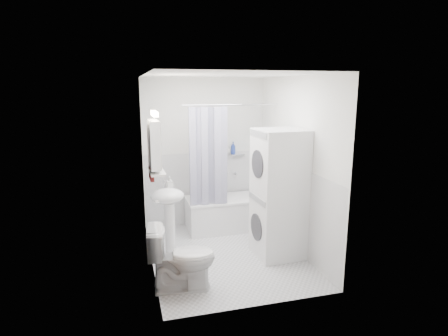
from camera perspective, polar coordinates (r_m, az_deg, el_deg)
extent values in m
plane|color=silver|center=(5.29, 0.28, -12.94)|extent=(2.60, 2.60, 0.00)
plane|color=white|center=(6.14, -2.97, 2.36)|extent=(2.00, 0.00, 2.00)
plane|color=white|center=(3.71, 5.71, -4.28)|extent=(2.00, 0.00, 2.00)
plane|color=white|center=(4.74, -11.44, -0.82)|extent=(0.00, 2.60, 2.60)
plane|color=white|center=(5.26, 10.85, 0.48)|extent=(0.00, 2.60, 2.60)
plane|color=white|center=(4.79, 0.31, 14.02)|extent=(2.60, 2.60, 0.00)
plane|color=white|center=(6.26, -2.89, -3.08)|extent=(1.98, 0.00, 1.98)
plane|color=white|center=(4.91, -11.00, -7.65)|extent=(0.00, 2.58, 2.58)
plane|color=white|center=(5.40, 10.48, -5.77)|extent=(0.00, 2.58, 2.58)
plane|color=brown|center=(3.95, -10.10, -6.41)|extent=(0.00, 2.00, 2.00)
cylinder|color=silver|center=(4.26, -10.12, -5.01)|extent=(0.04, 0.04, 0.04)
cube|color=white|center=(6.10, 0.67, -7.01)|extent=(1.32, 0.62, 0.49)
cube|color=white|center=(6.02, 0.68, -4.69)|extent=(1.34, 0.64, 0.03)
cube|color=silver|center=(6.05, 0.68, -5.73)|extent=(1.14, 0.44, 0.20)
cylinder|color=silver|center=(6.29, 1.61, -0.79)|extent=(0.04, 0.12, 0.04)
cylinder|color=silver|center=(5.51, 1.47, 9.62)|extent=(1.52, 0.02, 0.02)
cube|color=#161448|center=(5.46, -4.74, 1.62)|extent=(0.10, 0.02, 1.45)
cube|color=#161448|center=(5.47, -3.82, 1.67)|extent=(0.10, 0.02, 1.45)
cube|color=#161448|center=(5.49, -2.90, 1.71)|extent=(0.10, 0.02, 1.45)
cube|color=#161448|center=(5.51, -1.98, 1.76)|extent=(0.10, 0.02, 1.45)
cube|color=#161448|center=(5.53, -1.08, 1.80)|extent=(0.10, 0.02, 1.45)
cube|color=#161448|center=(5.55, -0.17, 1.85)|extent=(0.10, 0.02, 1.45)
ellipsoid|color=white|center=(4.98, -8.62, -4.24)|extent=(0.44, 0.37, 0.20)
cylinder|color=white|center=(5.14, -8.23, -9.32)|extent=(0.14, 0.14, 0.75)
cylinder|color=silver|center=(5.08, -9.08, -2.52)|extent=(0.03, 0.03, 0.14)
cylinder|color=silver|center=(5.03, -9.05, -1.97)|extent=(0.02, 0.10, 0.02)
cube|color=white|center=(4.78, -10.62, 3.60)|extent=(0.12, 0.50, 0.60)
cube|color=white|center=(4.79, -9.85, 3.64)|extent=(0.01, 0.47, 0.57)
cube|color=#FFEABF|center=(4.74, -10.56, 8.15)|extent=(0.06, 0.45, 0.06)
cube|color=silver|center=(4.85, -10.23, -0.49)|extent=(0.18, 0.54, 0.02)
cube|color=silver|center=(6.23, 2.09, 2.04)|extent=(0.22, 0.06, 0.02)
cube|color=#5A171A|center=(5.05, -11.13, 2.21)|extent=(0.05, 0.30, 0.71)
cube|color=#5A171A|center=(5.01, -10.94, 5.92)|extent=(0.03, 0.27, 0.08)
cylinder|color=silver|center=(5.00, -11.42, 6.35)|extent=(0.02, 0.04, 0.02)
cube|color=white|center=(5.17, 8.20, -8.49)|extent=(0.63, 0.63, 0.86)
cylinder|color=#2D2D33|center=(5.07, 4.95, -8.96)|extent=(0.03, 0.37, 0.36)
cube|color=gray|center=(4.94, 5.04, -4.77)|extent=(0.03, 0.55, 0.08)
cube|color=white|center=(4.94, 8.50, 0.89)|extent=(0.63, 0.63, 0.86)
cylinder|color=#2D2D33|center=(4.83, 5.13, 0.61)|extent=(0.03, 0.37, 0.36)
cube|color=gray|center=(4.76, 5.23, 5.18)|extent=(0.03, 0.55, 0.08)
imported|color=white|center=(4.34, -6.46, -13.48)|extent=(0.80, 0.51, 0.74)
imported|color=gray|center=(5.07, -8.25, -2.78)|extent=(0.08, 0.17, 0.08)
imported|color=gray|center=(4.69, -10.08, -0.30)|extent=(0.07, 0.18, 0.07)
imported|color=gray|center=(4.95, -10.38, 0.52)|extent=(0.10, 0.09, 0.10)
imported|color=gray|center=(6.16, 0.33, 2.65)|extent=(0.13, 0.17, 0.13)
imported|color=#27409F|center=(6.20, 1.40, 2.47)|extent=(0.08, 0.21, 0.08)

